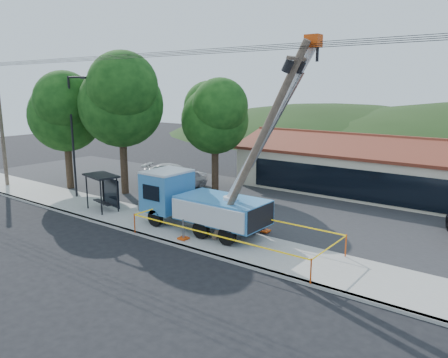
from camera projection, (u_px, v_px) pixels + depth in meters
name	position (u px, v px, depth m)	size (l,w,h in m)	color
ground	(162.00, 263.00, 20.77)	(120.00, 120.00, 0.00)	black
curb	(191.00, 249.00, 22.40)	(60.00, 0.25, 0.15)	#9F9C94
sidewalk	(214.00, 239.00, 23.88)	(60.00, 4.00, 0.15)	#9F9C94
parking_lot	(286.00, 208.00, 30.13)	(60.00, 12.00, 0.10)	#28282B
strip_mall	(383.00, 171.00, 33.63)	(22.50, 8.53, 4.67)	beige
streetlight	(74.00, 128.00, 31.70)	(2.13, 0.22, 9.00)	black
tree_west_near	(121.00, 97.00, 32.53)	(7.56, 6.72, 10.80)	#332316
tree_west_far	(65.00, 109.00, 34.51)	(6.84, 6.08, 9.48)	#332316
tree_lot	(215.00, 114.00, 33.76)	(6.30, 5.60, 8.94)	#332316
hill_west	(333.00, 137.00, 72.56)	(78.40, 56.00, 28.00)	#1C3212
power_lines	(24.00, 130.00, 33.59)	(60.00, 1.42, 10.17)	#4E4032
utility_truck	(200.00, 200.00, 24.97)	(10.94, 4.24, 10.31)	black
leaning_pole	(260.00, 141.00, 20.92)	(5.43, 1.95, 10.21)	#4E4032
bus_shelter	(104.00, 184.00, 29.01)	(2.76, 2.01, 2.41)	black
caution_tape	(232.00, 229.00, 22.76)	(10.90, 3.86, 1.11)	#E0460C
car_silver	(185.00, 190.00, 35.50)	(1.77, 4.40, 1.50)	silver
car_white	(173.00, 183.00, 38.27)	(2.15, 5.28, 1.53)	silver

